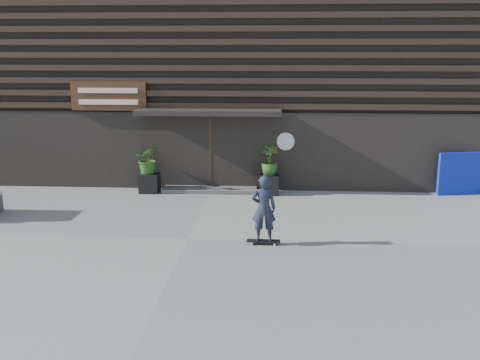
# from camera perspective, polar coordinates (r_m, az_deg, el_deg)

# --- Properties ---
(ground) EXTENTS (80.00, 80.00, 0.00)m
(ground) POSITION_cam_1_polar(r_m,az_deg,el_deg) (13.35, -5.45, -6.07)
(ground) COLOR gray
(ground) RESTS_ON ground
(entrance_step) EXTENTS (3.00, 0.80, 0.12)m
(entrance_step) POSITION_cam_1_polar(r_m,az_deg,el_deg) (17.70, -3.14, -0.98)
(entrance_step) COLOR #4F4F4D
(entrance_step) RESTS_ON ground
(planter_pot_left) EXTENTS (0.60, 0.60, 0.60)m
(planter_pot_left) POSITION_cam_1_polar(r_m,az_deg,el_deg) (17.77, -9.32, -0.28)
(planter_pot_left) COLOR black
(planter_pot_left) RESTS_ON ground
(bamboo_left) EXTENTS (0.86, 0.75, 0.96)m
(bamboo_left) POSITION_cam_1_polar(r_m,az_deg,el_deg) (17.61, -9.41, 2.18)
(bamboo_left) COLOR #2D591E
(bamboo_left) RESTS_ON planter_pot_left
(planter_pot_right) EXTENTS (0.60, 0.60, 0.60)m
(planter_pot_right) POSITION_cam_1_polar(r_m,az_deg,el_deg) (17.33, 3.03, -0.47)
(planter_pot_right) COLOR black
(planter_pot_right) RESTS_ON ground
(bamboo_right) EXTENTS (0.54, 0.54, 0.96)m
(bamboo_right) POSITION_cam_1_polar(r_m,az_deg,el_deg) (17.16, 3.06, 2.06)
(bamboo_right) COLOR #2D591E
(bamboo_right) RESTS_ON planter_pot_right
(blue_tarp) EXTENTS (1.42, 0.44, 1.34)m
(blue_tarp) POSITION_cam_1_polar(r_m,az_deg,el_deg) (18.46, 21.75, 0.61)
(blue_tarp) COLOR #0D1EB3
(blue_tarp) RESTS_ON ground
(building) EXTENTS (18.00, 11.00, 8.00)m
(building) POSITION_cam_1_polar(r_m,az_deg,el_deg) (22.49, -1.64, 12.18)
(building) COLOR black
(building) RESTS_ON ground
(skateboarder) EXTENTS (0.78, 0.40, 1.64)m
(skateboarder) POSITION_cam_1_polar(r_m,az_deg,el_deg) (12.68, 2.47, -2.99)
(skateboarder) COLOR black
(skateboarder) RESTS_ON ground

